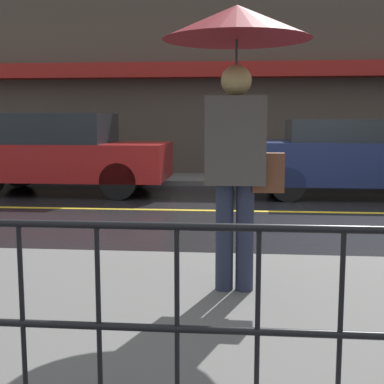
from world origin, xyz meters
TOP-DOWN VIEW (x-y plane):
  - ground_plane at (0.00, 0.00)m, footprint 80.00×80.00m
  - sidewalk_near at (0.00, -4.71)m, footprint 28.00×3.18m
  - sidewalk_far at (0.00, 4.00)m, footprint 28.00×1.77m
  - lane_marking at (0.00, 0.00)m, footprint 25.20×0.12m
  - building_storefront at (0.00, 5.00)m, footprint 28.00×0.85m
  - pedestrian at (-0.85, -4.27)m, footprint 1.11×1.11m
  - car_red at (-4.30, 1.83)m, footprint 4.05×1.83m
  - car_navy at (1.29, 1.83)m, footprint 4.20×1.71m

SIDE VIEW (x-z plane):
  - ground_plane at x=0.00m, z-range 0.00..0.00m
  - lane_marking at x=0.00m, z-range 0.00..0.01m
  - sidewalk_far at x=0.00m, z-range 0.00..0.11m
  - sidewalk_near at x=0.00m, z-range 0.00..0.11m
  - car_navy at x=1.29m, z-range 0.02..1.46m
  - car_red at x=-4.30m, z-range 0.01..1.56m
  - pedestrian at x=-0.85m, z-range 0.75..2.92m
  - building_storefront at x=0.00m, z-range 0.03..4.55m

